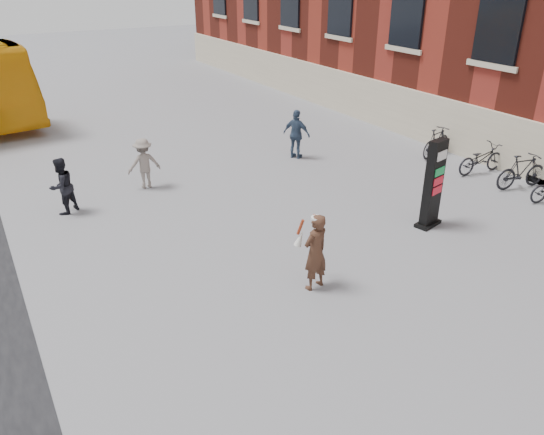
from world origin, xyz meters
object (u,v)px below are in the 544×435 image
bike_6 (481,159)px  pedestrian_a (62,186)px  pedestrian_c (297,134)px  bike_5 (522,171)px  woman (315,251)px  pedestrian_b (144,163)px  bike_7 (436,142)px  info_pylon (433,184)px

bike_6 → pedestrian_a: bearing=77.7°
pedestrian_c → bike_5: (4.27, -5.66, -0.31)m
woman → pedestrian_b: bearing=-91.3°
pedestrian_b → bike_7: pedestrian_b is taller
pedestrian_b → bike_7: size_ratio=0.90×
woman → bike_6: (8.33, 2.82, -0.38)m
info_pylon → bike_6: size_ratio=1.27×
pedestrian_b → bike_6: (9.59, -4.22, -0.28)m
woman → bike_5: (8.33, 1.35, -0.33)m
pedestrian_b → pedestrian_c: 5.32m
info_pylon → pedestrian_c: size_ratio=1.36×
bike_7 → pedestrian_c: bearing=46.9°
info_pylon → pedestrian_b: bearing=118.5°
pedestrian_a → bike_6: bearing=130.7°
pedestrian_b → bike_5: pedestrian_b is taller
woman → bike_5: woman is taller
info_pylon → pedestrian_b: info_pylon is taller
pedestrian_c → bike_6: pedestrian_c is taller
woman → pedestrian_b: (-1.25, 7.04, -0.10)m
info_pylon → bike_6: (4.18, 1.92, -0.66)m
pedestrian_a → pedestrian_c: size_ratio=0.92×
woman → pedestrian_b: woman is taller
bike_5 → info_pylon: bearing=107.2°
woman → bike_6: size_ratio=0.93×
pedestrian_b → bike_7: (9.59, -2.32, -0.25)m
pedestrian_b → pedestrian_c: size_ratio=0.90×
info_pylon → bike_6: 4.65m
pedestrian_c → bike_7: bearing=-149.1°
woman → bike_7: 9.59m
pedestrian_b → bike_5: bearing=152.0°
info_pylon → woman: 4.26m
woman → pedestrian_a: woman is taller
woman → bike_7: (8.33, 4.73, -0.35)m
pedestrian_a → pedestrian_b: 2.53m
bike_5 → bike_7: bike_5 is taller
pedestrian_b → pedestrian_a: bearing=17.9°
woman → pedestrian_b: 7.16m
pedestrian_a → bike_5: (12.03, -5.03, -0.24)m
pedestrian_b → bike_5: size_ratio=0.86×
info_pylon → pedestrian_a: size_ratio=1.48×
pedestrian_b → pedestrian_c: (5.32, -0.04, 0.08)m
info_pylon → woman: (-4.16, -0.90, -0.28)m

